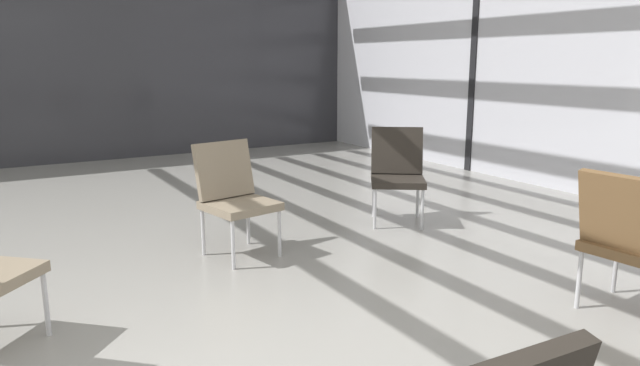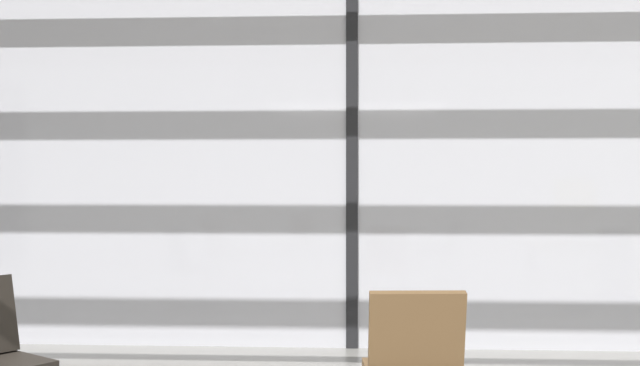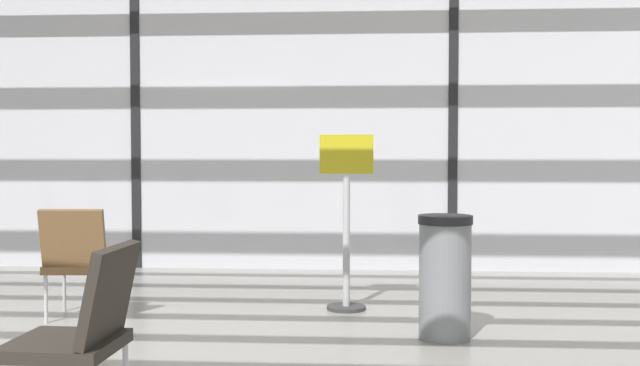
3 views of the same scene
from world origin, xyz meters
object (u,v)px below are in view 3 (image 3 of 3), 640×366
object	(u,v)px
parked_airplane	(134,113)
info_sign	(346,228)
trash_bin	(445,277)
lounge_chair_3	(78,256)
lounge_chair_2	(83,326)

from	to	relation	value
parked_airplane	info_sign	distance (m)	7.59
trash_bin	parked_airplane	bearing A→B (deg)	121.89
lounge_chair_3	lounge_chair_2	bearing A→B (deg)	107.79
parked_airplane	lounge_chair_3	distance (m)	7.30
parked_airplane	trash_bin	xyz separation A→B (m)	(4.55, -7.31, -1.53)
lounge_chair_2	info_sign	size ratio (longest dim) A/B	0.60
info_sign	trash_bin	bearing A→B (deg)	-51.58
lounge_chair_2	lounge_chair_3	world-z (taller)	same
trash_bin	info_sign	bearing A→B (deg)	128.42
parked_airplane	info_sign	bearing A→B (deg)	-59.11
lounge_chair_2	parked_airplane	bearing A→B (deg)	-161.33
lounge_chair_2	trash_bin	size ratio (longest dim) A/B	1.01
lounge_chair_2	info_sign	distance (m)	2.97
info_sign	lounge_chair_3	bearing A→B (deg)	-166.18
lounge_chair_2	info_sign	world-z (taller)	info_sign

